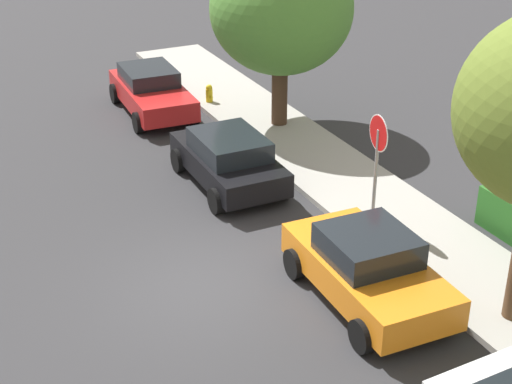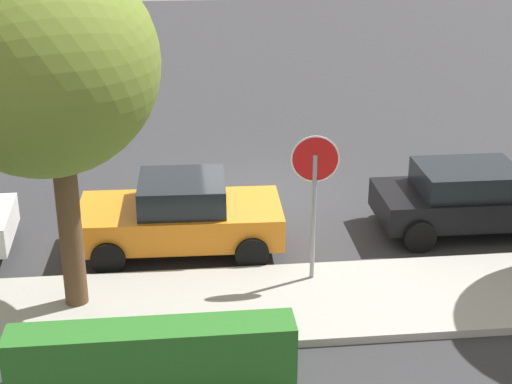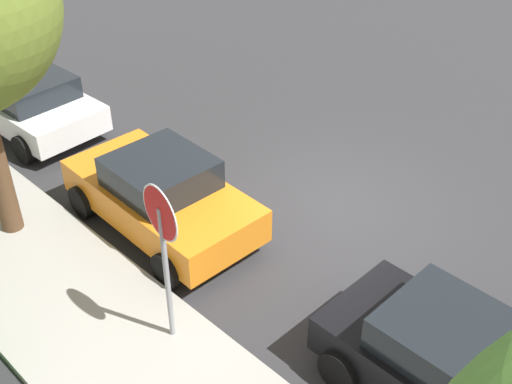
% 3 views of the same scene
% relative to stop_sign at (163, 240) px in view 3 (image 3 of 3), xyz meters
% --- Properties ---
extents(ground_plane, '(60.00, 60.00, 0.00)m').
position_rel_stop_sign_xyz_m(ground_plane, '(0.50, -4.37, -1.96)').
color(ground_plane, '#2D2D30').
extents(sidewalk_curb, '(32.00, 2.57, 0.14)m').
position_rel_stop_sign_xyz_m(sidewalk_curb, '(0.50, 0.73, -1.89)').
color(sidewalk_curb, '#9E9B93').
rests_on(sidewalk_curb, ground_plane).
extents(stop_sign, '(0.83, 0.11, 2.82)m').
position_rel_stop_sign_xyz_m(stop_sign, '(0.00, 0.00, 0.00)').
color(stop_sign, gray).
rests_on(stop_sign, ground_plane).
extents(parked_car_orange, '(3.96, 2.13, 1.49)m').
position_rel_stop_sign_xyz_m(parked_car_orange, '(2.30, -1.66, -1.22)').
color(parked_car_orange, orange).
rests_on(parked_car_orange, ground_plane).
extents(parked_car_black, '(3.82, 2.01, 1.40)m').
position_rel_stop_sign_xyz_m(parked_car_black, '(-3.60, -1.97, -1.23)').
color(parked_car_black, black).
rests_on(parked_car_black, ground_plane).
extents(parked_car_white, '(4.35, 2.20, 1.37)m').
position_rel_stop_sign_xyz_m(parked_car_white, '(7.62, -1.83, -1.25)').
color(parked_car_white, white).
rests_on(parked_car_white, ground_plane).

